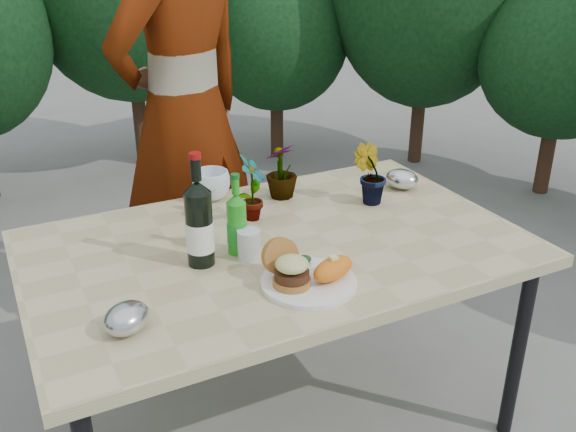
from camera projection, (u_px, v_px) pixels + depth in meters
name	position (u px, v px, depth m)	size (l,w,h in m)	color
ground	(278.00, 420.00, 2.41)	(80.00, 80.00, 0.00)	slate
patio_table	(277.00, 258.00, 2.12)	(1.60, 1.00, 0.75)	tan
shrub_hedge	(234.00, 34.00, 3.34)	(6.88, 5.18, 2.24)	#382316
dinner_plate	(309.00, 282.00, 1.85)	(0.28, 0.28, 0.01)	white
burger_stack	(289.00, 268.00, 1.82)	(0.11, 0.16, 0.11)	#B7722D
sweet_potato	(333.00, 269.00, 1.85)	(0.15, 0.08, 0.06)	orange
grilled_veg	(299.00, 261.00, 1.93)	(0.08, 0.05, 0.03)	olive
wine_bottle	(199.00, 225.00, 1.92)	(0.09, 0.09, 0.36)	black
sparkling_water	(237.00, 225.00, 2.00)	(0.06, 0.06, 0.27)	#1F961B
plastic_cup	(249.00, 245.00, 1.98)	(0.07, 0.07, 0.10)	silver
seedling_left	(252.00, 188.00, 2.21)	(0.13, 0.09, 0.24)	#27591E
seedling_mid	(370.00, 175.00, 2.35)	(0.12, 0.10, 0.22)	#296221
seedling_right	(282.00, 171.00, 2.40)	(0.12, 0.12, 0.21)	#2B561D
blue_bowl	(211.00, 185.00, 2.41)	(0.14, 0.14, 0.11)	white
foil_packet_left	(127.00, 318.00, 1.63)	(0.13, 0.11, 0.08)	#B1B3B8
foil_packet_right	(402.00, 179.00, 2.51)	(0.13, 0.11, 0.08)	silver
person	(185.00, 113.00, 2.65)	(0.72, 0.47, 1.97)	#A27051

